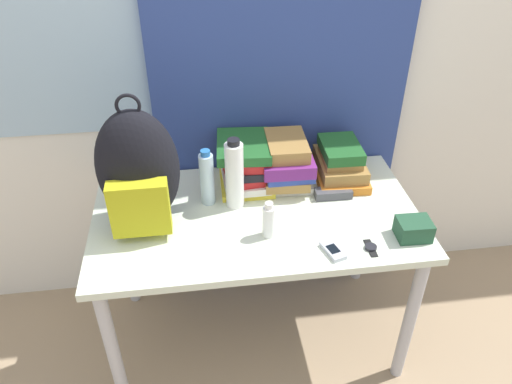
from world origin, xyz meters
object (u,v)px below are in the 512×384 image
at_px(cell_phone, 333,251).
at_px(wristwatch, 371,248).
at_px(backpack, 138,172).
at_px(book_stack_center, 285,162).
at_px(sports_bottle, 234,175).
at_px(book_stack_right, 340,163).
at_px(water_bottle, 207,178).
at_px(sunglasses_case, 333,193).
at_px(book_stack_left, 246,164).
at_px(sunscreen_bottle, 269,221).
at_px(camera_pouch, 414,229).

distance_m(cell_phone, wristwatch, 0.14).
xyz_separation_m(backpack, book_stack_center, (0.57, 0.19, -0.12)).
relative_size(book_stack_center, sports_bottle, 0.93).
bearing_deg(book_stack_right, book_stack_center, -178.76).
height_order(water_bottle, sunglasses_case, water_bottle).
distance_m(water_bottle, sports_bottle, 0.11).
bearing_deg(water_bottle, book_stack_left, 32.83).
distance_m(book_stack_center, cell_phone, 0.48).
xyz_separation_m(book_stack_left, sunscreen_bottle, (0.04, -0.34, -0.03)).
xyz_separation_m(book_stack_left, book_stack_right, (0.40, -0.00, -0.03)).
xyz_separation_m(book_stack_right, camera_pouch, (0.16, -0.42, -0.04)).
bearing_deg(sunscreen_bottle, backpack, 161.78).
distance_m(camera_pouch, wristwatch, 0.18).
distance_m(backpack, water_bottle, 0.28).
xyz_separation_m(book_stack_right, sports_bottle, (-0.46, -0.14, 0.07)).
distance_m(sunscreen_bottle, camera_pouch, 0.53).
bearing_deg(wristwatch, book_stack_right, 88.62).
relative_size(sunglasses_case, camera_pouch, 1.22).
bearing_deg(backpack, book_stack_center, 18.13).
height_order(water_bottle, camera_pouch, water_bottle).
bearing_deg(sunglasses_case, cell_phone, -105.10).
distance_m(book_stack_left, sunglasses_case, 0.38).
distance_m(backpack, camera_pouch, 1.02).
height_order(cell_phone, camera_pouch, camera_pouch).
xyz_separation_m(sunscreen_bottle, wristwatch, (0.35, -0.12, -0.06)).
bearing_deg(camera_pouch, backpack, 166.78).
bearing_deg(water_bottle, cell_phone, -40.89).
distance_m(sports_bottle, cell_phone, 0.47).
xyz_separation_m(camera_pouch, wristwatch, (-0.17, -0.04, -0.03)).
bearing_deg(cell_phone, backpack, 157.65).
distance_m(backpack, sunglasses_case, 0.78).
height_order(backpack, sunscreen_bottle, backpack).
bearing_deg(book_stack_right, sports_bottle, -163.57).
bearing_deg(sunglasses_case, water_bottle, 176.10).
xyz_separation_m(sports_bottle, sunscreen_bottle, (0.10, -0.21, -0.07)).
relative_size(camera_pouch, wristwatch, 1.33).
distance_m(cell_phone, sunglasses_case, 0.34).
height_order(book_stack_left, sunscreen_bottle, book_stack_left).
bearing_deg(sports_bottle, sunscreen_bottle, -63.63).
xyz_separation_m(book_stack_left, water_bottle, (-0.17, -0.11, 0.01)).
bearing_deg(book_stack_left, backpack, -154.47).
bearing_deg(camera_pouch, water_bottle, 156.43).
height_order(sports_bottle, sunscreen_bottle, sports_bottle).
bearing_deg(cell_phone, book_stack_right, 72.07).
bearing_deg(backpack, sunscreen_bottle, -18.22).
height_order(sports_bottle, camera_pouch, sports_bottle).
height_order(book_stack_center, book_stack_right, book_stack_center).
bearing_deg(sunglasses_case, wristwatch, -81.07).
xyz_separation_m(book_stack_center, camera_pouch, (0.40, -0.42, -0.06)).
xyz_separation_m(sunglasses_case, camera_pouch, (0.22, -0.28, 0.02)).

